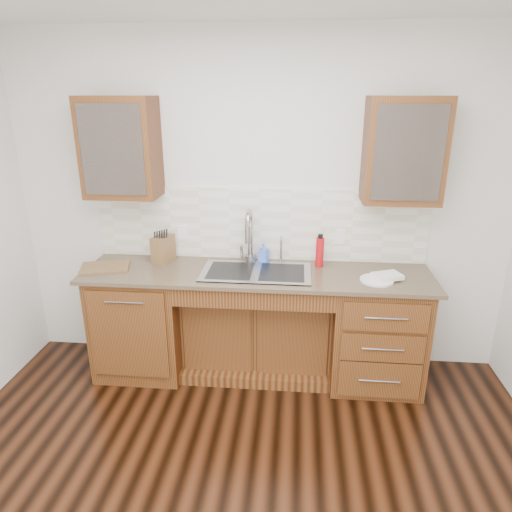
# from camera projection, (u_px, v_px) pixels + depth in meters

# --- Properties ---
(wall_back) EXTENTS (4.00, 0.10, 2.70)m
(wall_back) POSITION_uv_depth(u_px,v_px,m) (261.00, 205.00, 3.73)
(wall_back) COLOR silver
(wall_back) RESTS_ON ground
(base_cabinet_left) EXTENTS (0.70, 0.62, 0.88)m
(base_cabinet_left) POSITION_uv_depth(u_px,v_px,m) (143.00, 320.00, 3.79)
(base_cabinet_left) COLOR #593014
(base_cabinet_left) RESTS_ON ground
(base_cabinet_center) EXTENTS (1.20, 0.44, 0.70)m
(base_cabinet_center) POSITION_uv_depth(u_px,v_px,m) (257.00, 329.00, 3.82)
(base_cabinet_center) COLOR #593014
(base_cabinet_center) RESTS_ON ground
(base_cabinet_right) EXTENTS (0.70, 0.62, 0.88)m
(base_cabinet_right) POSITION_uv_depth(u_px,v_px,m) (375.00, 330.00, 3.62)
(base_cabinet_right) COLOR #593014
(base_cabinet_right) RESTS_ON ground
(countertop) EXTENTS (2.70, 0.65, 0.03)m
(countertop) POSITION_uv_depth(u_px,v_px,m) (256.00, 274.00, 3.54)
(countertop) COLOR #84705B
(countertop) RESTS_ON base_cabinet_left
(backsplash) EXTENTS (2.70, 0.02, 0.59)m
(backsplash) POSITION_uv_depth(u_px,v_px,m) (260.00, 224.00, 3.73)
(backsplash) COLOR beige
(backsplash) RESTS_ON wall_back
(sink) EXTENTS (0.84, 0.46, 0.19)m
(sink) POSITION_uv_depth(u_px,v_px,m) (256.00, 283.00, 3.55)
(sink) COLOR #9E9EA5
(sink) RESTS_ON countertop
(faucet) EXTENTS (0.04, 0.04, 0.40)m
(faucet) POSITION_uv_depth(u_px,v_px,m) (250.00, 239.00, 3.67)
(faucet) COLOR #999993
(faucet) RESTS_ON countertop
(filter_tap) EXTENTS (0.02, 0.02, 0.24)m
(filter_tap) POSITION_uv_depth(u_px,v_px,m) (281.00, 249.00, 3.69)
(filter_tap) COLOR #999993
(filter_tap) RESTS_ON countertop
(upper_cabinet_left) EXTENTS (0.55, 0.34, 0.75)m
(upper_cabinet_left) POSITION_uv_depth(u_px,v_px,m) (121.00, 148.00, 3.46)
(upper_cabinet_left) COLOR #593014
(upper_cabinet_left) RESTS_ON wall_back
(upper_cabinet_right) EXTENTS (0.55, 0.34, 0.75)m
(upper_cabinet_right) POSITION_uv_depth(u_px,v_px,m) (404.00, 151.00, 3.28)
(upper_cabinet_right) COLOR #593014
(upper_cabinet_right) RESTS_ON wall_back
(outlet_left) EXTENTS (0.08, 0.01, 0.12)m
(outlet_left) POSITION_uv_depth(u_px,v_px,m) (182.00, 233.00, 3.80)
(outlet_left) COLOR white
(outlet_left) RESTS_ON backsplash
(outlet_right) EXTENTS (0.08, 0.01, 0.12)m
(outlet_right) POSITION_uv_depth(u_px,v_px,m) (340.00, 237.00, 3.69)
(outlet_right) COLOR white
(outlet_right) RESTS_ON backsplash
(soap_bottle) EXTENTS (0.09, 0.09, 0.16)m
(soap_bottle) POSITION_uv_depth(u_px,v_px,m) (264.00, 253.00, 3.72)
(soap_bottle) COLOR #4B78F1
(soap_bottle) RESTS_ON countertop
(water_bottle) EXTENTS (0.07, 0.07, 0.24)m
(water_bottle) POSITION_uv_depth(u_px,v_px,m) (320.00, 252.00, 3.60)
(water_bottle) COLOR #B20D12
(water_bottle) RESTS_ON countertop
(plate) EXTENTS (0.29, 0.29, 0.01)m
(plate) POSITION_uv_depth(u_px,v_px,m) (377.00, 280.00, 3.36)
(plate) COLOR white
(plate) RESTS_ON countertop
(dish_towel) EXTENTS (0.24, 0.21, 0.03)m
(dish_towel) POSITION_uv_depth(u_px,v_px,m) (387.00, 276.00, 3.37)
(dish_towel) COLOR white
(dish_towel) RESTS_ON plate
(knife_block) EXTENTS (0.17, 0.22, 0.21)m
(knife_block) POSITION_uv_depth(u_px,v_px,m) (163.00, 249.00, 3.72)
(knife_block) COLOR brown
(knife_block) RESTS_ON countertop
(cutting_board) EXTENTS (0.42, 0.35, 0.02)m
(cutting_board) POSITION_uv_depth(u_px,v_px,m) (105.00, 267.00, 3.61)
(cutting_board) COLOR tan
(cutting_board) RESTS_ON countertop
(cup_left_a) EXTENTS (0.16, 0.16, 0.10)m
(cup_left_a) POSITION_uv_depth(u_px,v_px,m) (102.00, 154.00, 3.49)
(cup_left_a) COLOR white
(cup_left_a) RESTS_ON upper_cabinet_left
(cup_left_b) EXTENTS (0.11, 0.11, 0.09)m
(cup_left_b) POSITION_uv_depth(u_px,v_px,m) (138.00, 155.00, 3.47)
(cup_left_b) COLOR white
(cup_left_b) RESTS_ON upper_cabinet_left
(cup_right_a) EXTENTS (0.16, 0.16, 0.10)m
(cup_right_a) POSITION_uv_depth(u_px,v_px,m) (397.00, 158.00, 3.30)
(cup_right_a) COLOR white
(cup_right_a) RESTS_ON upper_cabinet_right
(cup_right_b) EXTENTS (0.11, 0.11, 0.10)m
(cup_right_b) POSITION_uv_depth(u_px,v_px,m) (414.00, 158.00, 3.29)
(cup_right_b) COLOR silver
(cup_right_b) RESTS_ON upper_cabinet_right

